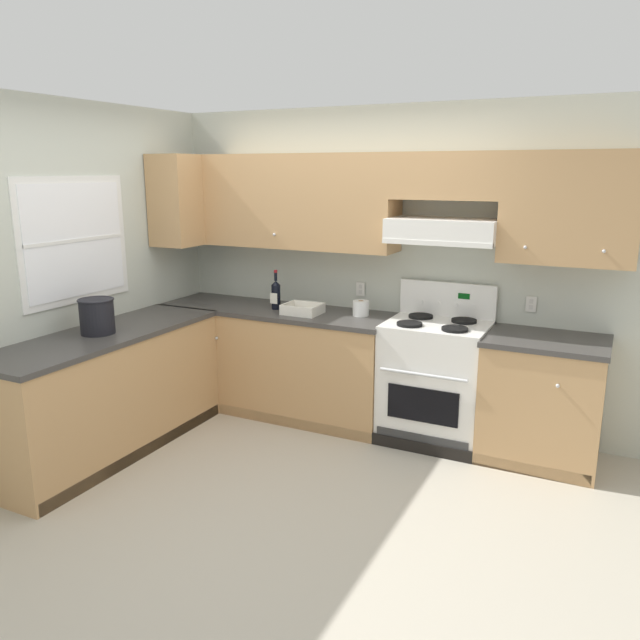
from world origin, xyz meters
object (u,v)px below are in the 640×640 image
bucket (97,315)px  bowl (303,310)px  stove (435,380)px  wine_bottle (276,294)px  paper_towel_roll (361,308)px

bucket → bowl: bearing=49.8°
stove → bucket: stove is taller
wine_bottle → bowl: 0.31m
stove → bucket: bearing=-148.7°
bowl → paper_towel_roll: size_ratio=2.26×
wine_bottle → bucket: wine_bottle is taller
bucket → paper_towel_roll: bucket is taller
bucket → paper_towel_roll: size_ratio=1.94×
bowl → bucket: bearing=-130.2°
wine_bottle → bowl: size_ratio=1.13×
stove → bowl: size_ratio=4.07×
stove → bowl: 1.19m
wine_bottle → bucket: (-0.74, -1.27, 0.00)m
bowl → wine_bottle: bearing=168.3°
bowl → bucket: size_ratio=1.16×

